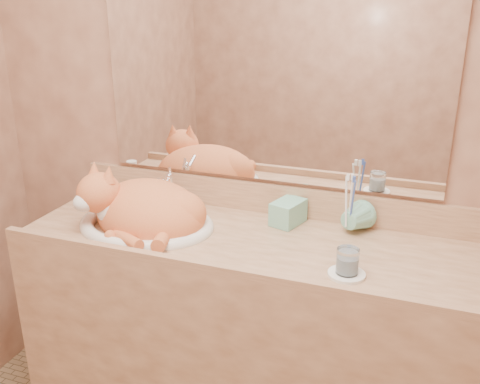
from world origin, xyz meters
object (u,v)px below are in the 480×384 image
(cat, at_px, (142,207))
(soap_dispenser, at_px, (279,204))
(vanity_counter, at_px, (243,340))
(water_glass, at_px, (348,261))
(sink_basin, at_px, (145,207))
(toothbrush_cup, at_px, (348,223))

(cat, xyz_separation_m, soap_dispenser, (0.48, 0.15, 0.02))
(vanity_counter, bearing_deg, cat, -175.92)
(cat, distance_m, water_glass, 0.78)
(sink_basin, relative_size, soap_dispenser, 2.50)
(sink_basin, height_order, water_glass, sink_basin)
(vanity_counter, relative_size, toothbrush_cup, 14.56)
(cat, height_order, soap_dispenser, same)
(toothbrush_cup, bearing_deg, water_glass, -80.87)
(cat, height_order, toothbrush_cup, cat)
(sink_basin, distance_m, toothbrush_cup, 0.74)
(vanity_counter, bearing_deg, water_glass, -19.53)
(water_glass, bearing_deg, sink_basin, 171.24)
(toothbrush_cup, xyz_separation_m, water_glass, (0.05, -0.29, -0.00))
(sink_basin, bearing_deg, vanity_counter, 17.81)
(soap_dispenser, relative_size, water_glass, 2.50)
(soap_dispenser, distance_m, water_glass, 0.39)
(sink_basin, bearing_deg, soap_dispenser, 31.45)
(vanity_counter, bearing_deg, soap_dispenser, 52.22)
(sink_basin, distance_m, cat, 0.01)
(soap_dispenser, xyz_separation_m, water_glass, (0.29, -0.26, -0.05))
(vanity_counter, height_order, water_glass, water_glass)
(vanity_counter, relative_size, cat, 3.54)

